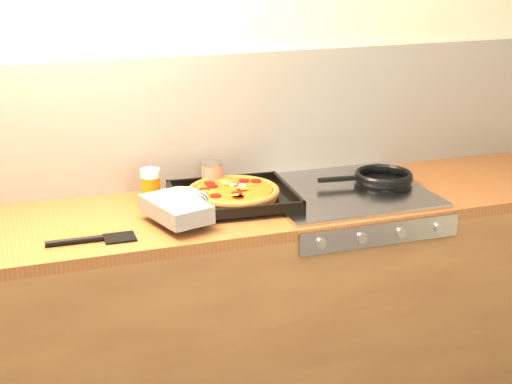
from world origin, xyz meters
name	(u,v)px	position (x,y,z in m)	size (l,w,h in m)	color
room_shell	(204,120)	(0.00, 1.39, 1.15)	(3.20, 3.20, 3.20)	white
counter_run	(229,320)	(0.00, 1.10, 0.45)	(3.20, 0.62, 0.90)	olive
stovetop	(342,192)	(0.45, 1.10, 0.91)	(0.60, 0.56, 0.02)	#A1A2A7
pizza_on_tray	(217,197)	(-0.04, 1.09, 0.95)	(0.58, 0.48, 0.07)	black
frying_pan	(382,178)	(0.63, 1.12, 0.94)	(0.38, 0.25, 0.04)	black
tomato_can	(212,177)	(0.00, 1.29, 0.96)	(0.08, 0.08, 0.11)	#A7170D
juice_glass	(150,185)	(-0.24, 1.26, 0.96)	(0.08, 0.08, 0.12)	orange
wooden_spoon	(234,183)	(0.10, 1.32, 0.91)	(0.30, 0.10, 0.02)	#9B7041
black_spatula	(93,240)	(-0.50, 0.92, 0.91)	(0.28, 0.09, 0.02)	black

